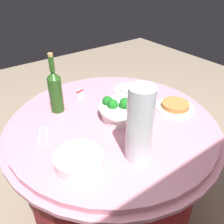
{
  "coord_description": "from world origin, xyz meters",
  "views": [
    {
      "loc": [
        0.63,
        0.85,
        1.48
      ],
      "look_at": [
        0.0,
        0.0,
        0.79
      ],
      "focal_mm": 38.34,
      "sensor_mm": 36.0,
      "label": 1
    }
  ],
  "objects_px": {
    "food_plate_peanuts": "(175,106)",
    "food_plate_rice": "(131,90)",
    "label_placard_front": "(80,93)",
    "plate_stack": "(79,159)",
    "wine_bottle": "(55,90)",
    "broccoli_bowl": "(124,110)",
    "serving_tongs": "(43,136)",
    "decorative_fruit_vase": "(139,129)"
  },
  "relations": [
    {
      "from": "plate_stack",
      "to": "label_placard_front",
      "type": "height_order",
      "value": "label_placard_front"
    },
    {
      "from": "food_plate_rice",
      "to": "broccoli_bowl",
      "type": "bearing_deg",
      "value": 41.4
    },
    {
      "from": "broccoli_bowl",
      "to": "food_plate_peanuts",
      "type": "xyz_separation_m",
      "value": [
        -0.29,
        0.12,
        -0.02
      ]
    },
    {
      "from": "decorative_fruit_vase",
      "to": "serving_tongs",
      "type": "xyz_separation_m",
      "value": [
        0.28,
        -0.38,
        -0.14
      ]
    },
    {
      "from": "plate_stack",
      "to": "serving_tongs",
      "type": "relative_size",
      "value": 1.29
    },
    {
      "from": "serving_tongs",
      "to": "food_plate_peanuts",
      "type": "xyz_separation_m",
      "value": [
        -0.72,
        0.21,
        0.01
      ]
    },
    {
      "from": "plate_stack",
      "to": "food_plate_peanuts",
      "type": "xyz_separation_m",
      "value": [
        -0.67,
        -0.05,
        -0.01
      ]
    },
    {
      "from": "broccoli_bowl",
      "to": "serving_tongs",
      "type": "distance_m",
      "value": 0.44
    },
    {
      "from": "serving_tongs",
      "to": "decorative_fruit_vase",
      "type": "bearing_deg",
      "value": 126.62
    },
    {
      "from": "broccoli_bowl",
      "to": "label_placard_front",
      "type": "xyz_separation_m",
      "value": [
        0.08,
        -0.32,
        -0.01
      ]
    },
    {
      "from": "broccoli_bowl",
      "to": "plate_stack",
      "type": "height_order",
      "value": "broccoli_bowl"
    },
    {
      "from": "decorative_fruit_vase",
      "to": "serving_tongs",
      "type": "height_order",
      "value": "decorative_fruit_vase"
    },
    {
      "from": "decorative_fruit_vase",
      "to": "food_plate_rice",
      "type": "height_order",
      "value": "decorative_fruit_vase"
    },
    {
      "from": "food_plate_peanuts",
      "to": "label_placard_front",
      "type": "bearing_deg",
      "value": -50.04
    },
    {
      "from": "broccoli_bowl",
      "to": "food_plate_rice",
      "type": "distance_m",
      "value": 0.29
    },
    {
      "from": "plate_stack",
      "to": "wine_bottle",
      "type": "distance_m",
      "value": 0.47
    },
    {
      "from": "plate_stack",
      "to": "wine_bottle",
      "type": "relative_size",
      "value": 0.62
    },
    {
      "from": "decorative_fruit_vase",
      "to": "label_placard_front",
      "type": "bearing_deg",
      "value": -96.22
    },
    {
      "from": "food_plate_peanuts",
      "to": "food_plate_rice",
      "type": "bearing_deg",
      "value": -77.94
    },
    {
      "from": "decorative_fruit_vase",
      "to": "plate_stack",
      "type": "bearing_deg",
      "value": -26.53
    },
    {
      "from": "broccoli_bowl",
      "to": "food_plate_peanuts",
      "type": "distance_m",
      "value": 0.31
    },
    {
      "from": "wine_bottle",
      "to": "label_placard_front",
      "type": "relative_size",
      "value": 6.11
    },
    {
      "from": "food_plate_peanuts",
      "to": "decorative_fruit_vase",
      "type": "bearing_deg",
      "value": 20.85
    },
    {
      "from": "broccoli_bowl",
      "to": "wine_bottle",
      "type": "distance_m",
      "value": 0.39
    },
    {
      "from": "broccoli_bowl",
      "to": "decorative_fruit_vase",
      "type": "height_order",
      "value": "decorative_fruit_vase"
    },
    {
      "from": "food_plate_rice",
      "to": "label_placard_front",
      "type": "height_order",
      "value": "label_placard_front"
    },
    {
      "from": "plate_stack",
      "to": "broccoli_bowl",
      "type": "bearing_deg",
      "value": -155.79
    },
    {
      "from": "decorative_fruit_vase",
      "to": "food_plate_peanuts",
      "type": "distance_m",
      "value": 0.49
    },
    {
      "from": "broccoli_bowl",
      "to": "food_plate_peanuts",
      "type": "relative_size",
      "value": 1.27
    },
    {
      "from": "broccoli_bowl",
      "to": "wine_bottle",
      "type": "bearing_deg",
      "value": -45.46
    },
    {
      "from": "broccoli_bowl",
      "to": "wine_bottle",
      "type": "xyz_separation_m",
      "value": [
        0.26,
        -0.27,
        0.09
      ]
    },
    {
      "from": "decorative_fruit_vase",
      "to": "wine_bottle",
      "type": "bearing_deg",
      "value": -78.44
    },
    {
      "from": "wine_bottle",
      "to": "food_plate_rice",
      "type": "xyz_separation_m",
      "value": [
        -0.48,
        0.07,
        -0.12
      ]
    },
    {
      "from": "serving_tongs",
      "to": "plate_stack",
      "type": "bearing_deg",
      "value": 100.88
    },
    {
      "from": "label_placard_front",
      "to": "plate_stack",
      "type": "bearing_deg",
      "value": 59.17
    },
    {
      "from": "food_plate_peanuts",
      "to": "wine_bottle",
      "type": "bearing_deg",
      "value": -35.12
    },
    {
      "from": "wine_bottle",
      "to": "plate_stack",
      "type": "bearing_deg",
      "value": 75.25
    },
    {
      "from": "food_plate_rice",
      "to": "food_plate_peanuts",
      "type": "relative_size",
      "value": 1.0
    },
    {
      "from": "label_placard_front",
      "to": "serving_tongs",
      "type": "bearing_deg",
      "value": 34.05
    },
    {
      "from": "food_plate_peanuts",
      "to": "label_placard_front",
      "type": "height_order",
      "value": "label_placard_front"
    },
    {
      "from": "wine_bottle",
      "to": "food_plate_rice",
      "type": "relative_size",
      "value": 1.53
    },
    {
      "from": "serving_tongs",
      "to": "food_plate_peanuts",
      "type": "height_order",
      "value": "food_plate_peanuts"
    }
  ]
}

